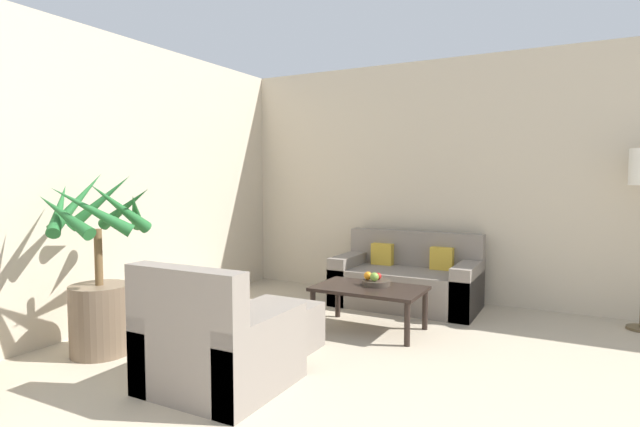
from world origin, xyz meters
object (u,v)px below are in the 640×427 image
coffee_table (369,292)px  ottoman (278,327)px  sofa_loveseat (407,281)px  apple_red (378,276)px  apple_green (374,277)px  fruit_bowl (376,283)px  armchair (217,347)px  potted_palm (100,286)px  orange_fruit (368,276)px

coffee_table → ottoman: 0.94m
sofa_loveseat → coffee_table: (-0.03, -1.00, 0.08)m
apple_red → apple_green: bearing=-91.9°
apple_red → coffee_table: bearing=-106.2°
coffee_table → fruit_bowl: (0.03, 0.09, 0.07)m
coffee_table → armchair: 1.67m
potted_palm → orange_fruit: bearing=45.8°
fruit_bowl → apple_red: 0.07m
potted_palm → coffee_table: size_ratio=1.49×
potted_palm → apple_green: size_ratio=18.05×
fruit_bowl → apple_red: (0.01, 0.03, 0.06)m
potted_palm → orange_fruit: potted_palm is taller
sofa_loveseat → apple_red: sofa_loveseat is taller
apple_green → coffee_table: bearing=-129.6°
apple_red → orange_fruit: orange_fruit is taller
apple_red → ottoman: 1.09m
coffee_table → orange_fruit: bearing=121.0°
potted_palm → sofa_loveseat: potted_palm is taller
coffee_table → orange_fruit: (-0.05, 0.08, 0.14)m
coffee_table → apple_red: apple_red is taller
potted_palm → armchair: (1.22, -0.07, -0.27)m
apple_green → ottoman: size_ratio=0.14×
apple_red → apple_green: 0.08m
coffee_table → apple_green: 0.15m
sofa_loveseat → apple_green: sofa_loveseat is taller
potted_palm → armchair: size_ratio=1.71×
ottoman → fruit_bowl: bearing=61.4°
armchair → ottoman: (-0.05, 0.82, -0.09)m
potted_palm → sofa_loveseat: size_ratio=0.96×
apple_red → armchair: (-0.44, -1.74, -0.20)m
orange_fruit → ottoman: 1.02m
coffee_table → armchair: size_ratio=1.15×
armchair → orange_fruit: bearing=78.0°
coffee_table → orange_fruit: orange_fruit is taller
apple_red → armchair: armchair is taller
sofa_loveseat → orange_fruit: size_ratio=20.06×
potted_palm → fruit_bowl: size_ratio=5.62×
apple_green → orange_fruit: apple_green is taller
fruit_bowl → apple_red: size_ratio=3.96×
potted_palm → ottoman: (1.17, 0.75, -0.36)m
potted_palm → orange_fruit: 2.27m
ottoman → coffee_table: bearing=60.4°
apple_red → orange_fruit: 0.09m
fruit_bowl → orange_fruit: bearing=-170.4°
fruit_bowl → potted_palm: bearing=-135.3°
fruit_bowl → ottoman: (-0.49, -0.89, -0.24)m
armchair → potted_palm: bearing=176.8°
potted_palm → ottoman: size_ratio=2.47×
apple_green → sofa_loveseat: bearing=90.4°
fruit_bowl → orange_fruit: orange_fruit is taller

